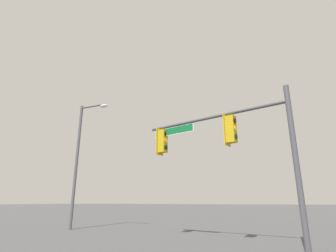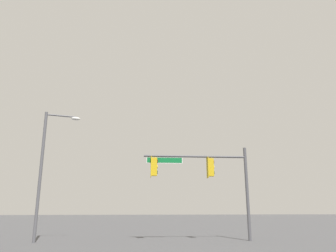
% 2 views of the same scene
% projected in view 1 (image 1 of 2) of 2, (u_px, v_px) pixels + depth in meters
% --- Properties ---
extents(signal_pole_near, '(6.40, 1.34, 5.60)m').
position_uv_depth(signal_pole_near, '(221.00, 139.00, 10.67)').
color(signal_pole_near, '#47474C').
rests_on(signal_pole_near, ground_plane).
extents(street_lamp, '(2.12, 0.39, 7.60)m').
position_uv_depth(street_lamp, '(80.00, 154.00, 16.22)').
color(street_lamp, '#4C4C51').
rests_on(street_lamp, ground_plane).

